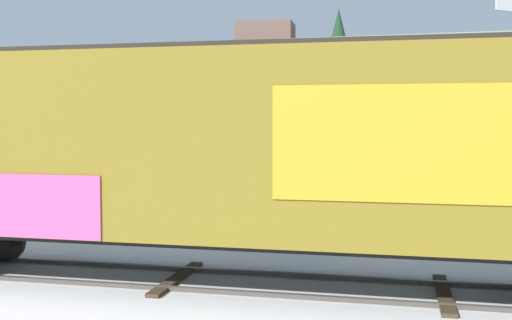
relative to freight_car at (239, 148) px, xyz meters
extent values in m
plane|color=silver|center=(-1.18, 0.00, -2.52)|extent=(260.00, 260.00, 0.00)
cube|color=#4C4742|center=(0.03, -0.72, -2.48)|extent=(59.95, 2.76, 0.08)
cube|color=#4C4742|center=(-0.03, 0.72, -2.48)|extent=(59.95, 2.76, 0.08)
cube|color=#423323|center=(-1.22, -0.05, -2.49)|extent=(0.35, 2.51, 0.07)
cube|color=#423323|center=(3.63, 0.16, -2.49)|extent=(0.35, 2.51, 0.07)
cube|color=olive|center=(0.00, 0.00, 0.07)|extent=(17.41, 3.70, 3.22)
cube|color=#2D2823|center=(0.00, 0.00, 1.80)|extent=(16.43, 1.13, 0.24)
cube|color=#B2931E|center=(2.89, -1.35, 0.15)|extent=(3.80, 0.20, 1.77)
cube|color=#CC4C8C|center=(-3.56, -1.65, -0.97)|extent=(3.25, 0.17, 1.10)
cube|color=black|center=(0.00, 0.00, -1.64)|extent=(17.00, 2.36, 0.20)
cylinder|color=black|center=(-5.38, 0.48, -2.06)|extent=(0.92, 0.16, 0.92)
cube|color=slate|center=(-1.18, 70.74, 3.12)|extent=(155.87, 38.85, 11.28)
cube|color=brown|center=(-14.68, 59.09, 10.19)|extent=(6.74, 5.32, 2.87)
cone|color=#193D23|center=(-6.37, 59.65, 10.86)|extent=(2.10, 2.10, 4.21)
cube|color=silver|center=(-5.82, 5.46, -1.81)|extent=(4.51, 2.11, 0.79)
cube|color=#2D333D|center=(-5.99, 5.47, -1.09)|extent=(2.31, 1.81, 0.64)
cylinder|color=black|center=(-4.27, 6.27, -2.20)|extent=(0.65, 0.25, 0.64)
cylinder|color=black|center=(-4.37, 4.49, -2.20)|extent=(0.65, 0.25, 0.64)
cylinder|color=black|center=(-7.27, 6.43, -2.20)|extent=(0.65, 0.25, 0.64)
cylinder|color=black|center=(-7.36, 4.65, -2.20)|extent=(0.65, 0.25, 0.64)
cube|color=black|center=(0.28, 5.38, -1.85)|extent=(4.44, 2.43, 0.71)
cube|color=#2D333D|center=(0.23, 5.37, -1.21)|extent=(2.50, 1.94, 0.57)
cylinder|color=black|center=(1.56, 6.44, -2.20)|extent=(0.67, 0.32, 0.64)
cylinder|color=black|center=(1.82, 4.77, -2.20)|extent=(0.67, 0.32, 0.64)
cylinder|color=black|center=(-1.27, 5.99, -2.20)|extent=(0.67, 0.32, 0.64)
cylinder|color=black|center=(-1.00, 4.32, -2.20)|extent=(0.67, 0.32, 0.64)
cylinder|color=black|center=(4.72, 5.75, -2.20)|extent=(0.66, 0.30, 0.64)
cylinder|color=black|center=(4.94, 4.06, -2.20)|extent=(0.66, 0.30, 0.64)
camera|label=1|loc=(3.30, -10.87, 0.50)|focal=43.81mm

